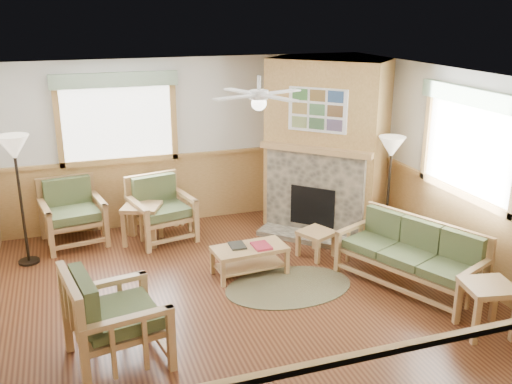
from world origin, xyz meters
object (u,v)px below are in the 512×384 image
object	(u,v)px
coffee_table	(250,260)
floor_lamp_left	(21,201)
footstool	(316,243)
end_table_sofa	(486,308)
floor_lamp_right	(388,192)
armchair_back_right	(162,209)
armchair_left	(116,316)
armchair_back_left	(73,213)
sofa	(409,256)
end_table_chairs	(143,224)

from	to	relation	value
coffee_table	floor_lamp_left	bearing A→B (deg)	150.34
floor_lamp_left	footstool	bearing A→B (deg)	-15.63
end_table_sofa	floor_lamp_right	size ratio (longest dim) A/B	0.35
armchair_back_right	footstool	bearing A→B (deg)	-47.09
floor_lamp_left	coffee_table	bearing A→B (deg)	-25.31
footstool	armchair_left	bearing A→B (deg)	-150.36
armchair_back_right	floor_lamp_left	size ratio (longest dim) A/B	0.52
floor_lamp_left	armchair_back_left	bearing A→B (deg)	39.01
sofa	floor_lamp_left	size ratio (longest dim) A/B	0.99
armchair_back_left	armchair_left	world-z (taller)	armchair_left
end_table_chairs	coffee_table	bearing A→B (deg)	-52.40
footstool	floor_lamp_right	size ratio (longest dim) A/B	0.26
footstool	armchair_back_right	bearing A→B (deg)	145.67
sofa	floor_lamp_left	xyz separation A→B (m)	(-4.68, 2.34, 0.50)
footstool	end_table_sofa	bearing A→B (deg)	-69.49
footstool	end_table_chairs	bearing A→B (deg)	150.14
armchair_back_left	footstool	world-z (taller)	armchair_back_left
armchair_back_right	armchair_back_left	bearing A→B (deg)	155.43
armchair_back_left	armchair_back_right	xyz separation A→B (m)	(1.30, -0.27, -0.00)
floor_lamp_left	armchair_left	bearing A→B (deg)	-70.84
floor_lamp_left	end_table_chairs	bearing A→B (deg)	7.49
armchair_left	floor_lamp_right	world-z (taller)	floor_lamp_right
armchair_left	end_table_sofa	bearing A→B (deg)	-110.99
armchair_left	coffee_table	distance (m)	2.39
end_table_sofa	footstool	distance (m)	2.63
armchair_left	floor_lamp_right	distance (m)	4.49
armchair_back_left	floor_lamp_right	bearing A→B (deg)	-29.47
end_table_chairs	floor_lamp_left	bearing A→B (deg)	-172.51
footstool	floor_lamp_left	bearing A→B (deg)	164.37
armchair_back_right	armchair_left	xyz separation A→B (m)	(-0.98, -3.05, 0.03)
end_table_chairs	footstool	size ratio (longest dim) A/B	1.35
sofa	armchair_back_right	size ratio (longest dim) A/B	1.91
armchair_back_left	armchair_left	distance (m)	3.34
end_table_sofa	end_table_chairs	bearing A→B (deg)	130.41
armchair_back_right	end_table_chairs	distance (m)	0.36
armchair_back_right	end_table_chairs	xyz separation A→B (m)	(-0.31, -0.04, -0.18)
armchair_left	end_table_chairs	bearing A→B (deg)	-22.45
end_table_chairs	end_table_sofa	bearing A→B (deg)	-49.59
armchair_back_left	footstool	xyz separation A→B (m)	(3.29, -1.63, -0.29)
armchair_left	footstool	distance (m)	3.43
coffee_table	floor_lamp_left	distance (m)	3.24
armchair_back_right	end_table_chairs	bearing A→B (deg)	174.57
floor_lamp_left	floor_lamp_right	size ratio (longest dim) A/B	1.09
sofa	armchair_back_right	world-z (taller)	armchair_back_right
coffee_table	footstool	world-z (taller)	coffee_table
armchair_back_right	end_table_sofa	bearing A→B (deg)	-65.45
end_table_sofa	armchair_left	bearing A→B (deg)	168.83
armchair_back_left	coffee_table	size ratio (longest dim) A/B	0.99
coffee_table	floor_lamp_right	xyz separation A→B (m)	(2.25, 0.27, 0.65)
coffee_table	footstool	size ratio (longest dim) A/B	2.22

